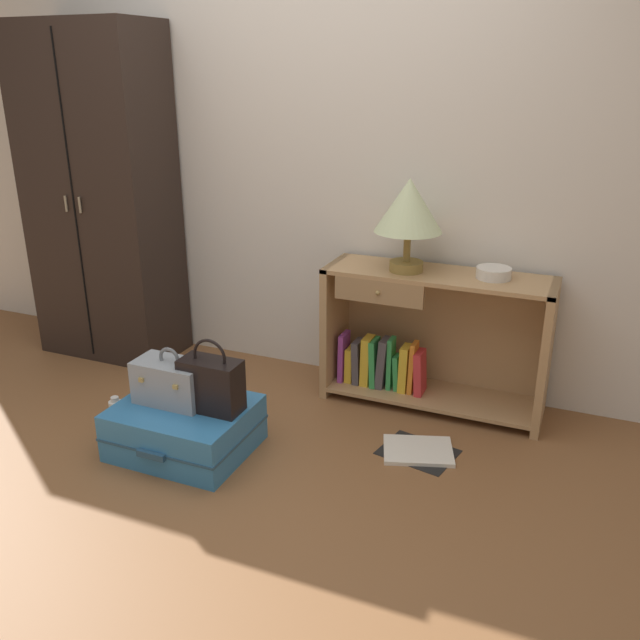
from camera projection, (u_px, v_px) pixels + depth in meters
The scene contains 11 objects.
ground_plane at pixel (183, 499), 2.80m from camera, with size 9.00×9.00×0.00m, color brown.
back_wall at pixel (322, 145), 3.63m from camera, with size 6.40×0.10×2.60m, color silver.
wardrobe at pixel (101, 197), 3.97m from camera, with size 0.84×0.47×1.94m.
bookshelf at pixel (425, 340), 3.51m from camera, with size 1.15×0.37×0.73m.
table_lamp at pixel (409, 208), 3.27m from camera, with size 0.34×0.34×0.47m.
bowl at pixel (494, 273), 3.25m from camera, with size 0.17×0.17×0.05m, color silver.
suitcase_large at pixel (185, 427), 3.13m from camera, with size 0.62×0.53×0.23m.
train_case at pixel (171, 382), 3.09m from camera, with size 0.33×0.19×0.27m.
handbag at pixel (211, 384), 3.01m from camera, with size 0.28×0.14×0.35m.
bottle at pixel (117, 414), 3.33m from camera, with size 0.06×0.06×0.17m.
open_book_on_floor at pixel (418, 451), 3.14m from camera, with size 0.38×0.34×0.02m.
Camera 1 is at (1.44, -1.94, 1.70)m, focal length 37.55 mm.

